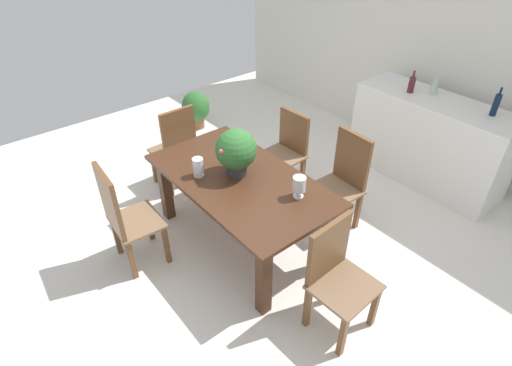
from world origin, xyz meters
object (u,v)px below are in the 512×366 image
crystal_vase_left (299,185)px  kitchen_counter (428,140)px  wine_bottle_tall (496,105)px  crystal_vase_center_near (198,166)px  wine_bottle_dark (435,86)px  chair_far_left (287,148)px  chair_far_right (343,177)px  chair_foot_end (336,272)px  dining_table (240,190)px  wine_bottle_amber (412,84)px  chair_near_left (123,215)px  potted_plant_floor (196,108)px  wine_glass (226,140)px  flower_centerpiece (236,151)px  chair_head_end (176,146)px

crystal_vase_left → kitchen_counter: size_ratio=0.11×
wine_bottle_tall → crystal_vase_center_near: bearing=-115.6°
crystal_vase_center_near → wine_bottle_dark: bearing=77.1°
wine_bottle_tall → wine_bottle_dark: wine_bottle_tall is taller
crystal_vase_left → kitchen_counter: (-0.04, 2.12, -0.37)m
chair_far_left → chair_far_right: 0.81m
chair_far_left → chair_foot_end: size_ratio=0.97×
dining_table → wine_bottle_amber: wine_bottle_amber is taller
chair_far_left → chair_near_left: bearing=-92.9°
chair_far_left → potted_plant_floor: size_ratio=1.68×
chair_far_right → dining_table: bearing=-109.8°
crystal_vase_left → wine_glass: size_ratio=1.28×
crystal_vase_center_near → wine_bottle_dark: size_ratio=0.76×
wine_glass → kitchen_counter: bearing=65.8°
chair_foot_end → crystal_vase_center_near: 1.48m
chair_far_left → flower_centerpiece: bearing=-73.3°
kitchen_counter → wine_bottle_tall: bearing=7.6°
chair_far_left → crystal_vase_left: 1.24m
chair_foot_end → wine_bottle_dark: (-0.81, 2.42, 0.56)m
crystal_vase_center_near → potted_plant_floor: bearing=149.1°
chair_head_end → chair_far_right: chair_head_end is taller
chair_foot_end → wine_glass: (-1.63, 0.20, 0.33)m
wine_bottle_amber → flower_centerpiece: bearing=-95.9°
chair_head_end → wine_bottle_tall: (2.17, 2.40, 0.56)m
chair_head_end → chair_far_right: size_ratio=1.01×
dining_table → crystal_vase_center_near: bearing=-135.3°
crystal_vase_center_near → wine_glass: size_ratio=1.17×
dining_table → chair_far_right: size_ratio=1.77×
dining_table → potted_plant_floor: bearing=157.4°
wine_glass → wine_bottle_amber: wine_bottle_amber is taller
dining_table → flower_centerpiece: size_ratio=4.06×
crystal_vase_left → wine_bottle_amber: size_ratio=0.80×
chair_head_end → chair_foot_end: (2.31, -0.01, -0.03)m
dining_table → wine_bottle_dark: size_ratio=7.55×
crystal_vase_left → chair_far_left: bearing=141.3°
wine_bottle_tall → chair_head_end: bearing=-132.0°
chair_head_end → flower_centerpiece: 1.16m
chair_far_left → crystal_vase_center_near: 1.27m
dining_table → chair_far_left: bearing=113.0°
flower_centerpiece → potted_plant_floor: (-2.22, 0.93, -0.68)m
chair_near_left → chair_far_right: size_ratio=1.03×
wine_bottle_tall → wine_bottle_dark: 0.67m
wine_glass → wine_bottle_dark: (0.82, 2.22, 0.23)m
dining_table → crystal_vase_left: (0.52, 0.21, 0.25)m
wine_glass → chair_far_left: bearing=84.6°
chair_far_right → wine_glass: (-0.88, -0.75, 0.31)m
dining_table → chair_foot_end: (1.16, -0.00, -0.09)m
chair_far_left → wine_bottle_tall: 2.12m
chair_head_end → crystal_vase_left: (1.68, 0.21, 0.32)m
kitchen_counter → wine_bottle_dark: size_ratio=7.41×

